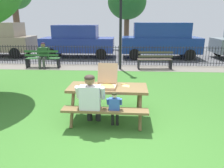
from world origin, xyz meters
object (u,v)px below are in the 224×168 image
(adult_at_table, at_px, (91,98))
(parked_car_center, at_px, (78,41))
(pizza_slice_on_table, at_px, (125,85))
(person_on_park_bench, at_px, (43,54))
(park_bench_left, at_px, (43,59))
(park_bench_center, at_px, (155,60))
(pizza_box_open, at_px, (107,82))
(picnic_table_foreground, at_px, (108,94))
(child_at_table, at_px, (114,106))
(lamp_post_walkway, at_px, (121,12))
(parked_car_right, at_px, (161,40))
(far_tree_midleft, at_px, (127,2))

(adult_at_table, distance_m, parked_car_center, 9.42)
(pizza_slice_on_table, distance_m, person_on_park_bench, 6.64)
(pizza_slice_on_table, relative_size, parked_car_center, 0.06)
(adult_at_table, height_order, park_bench_left, adult_at_table)
(pizza_slice_on_table, distance_m, park_bench_center, 5.48)
(pizza_box_open, relative_size, parked_car_center, 0.13)
(picnic_table_foreground, relative_size, child_at_table, 2.19)
(adult_at_table, xyz_separation_m, parked_car_center, (-2.26, 9.14, 0.35))
(pizza_box_open, relative_size, lamp_post_walkway, 0.14)
(child_at_table, relative_size, lamp_post_walkway, 0.20)
(person_on_park_bench, bearing_deg, park_bench_center, -0.20)
(picnic_table_foreground, xyz_separation_m, adult_at_table, (-0.31, -0.50, 0.06))
(picnic_table_foreground, distance_m, child_at_table, 0.57)
(park_bench_center, distance_m, parked_car_right, 3.37)
(adult_at_table, bearing_deg, picnic_table_foreground, 57.92)
(child_at_table, xyz_separation_m, parked_car_center, (-2.76, 9.17, 0.50))
(park_bench_center, xyz_separation_m, parked_car_right, (0.71, 3.22, 0.68))
(lamp_post_walkway, bearing_deg, parked_car_right, 55.21)
(pizza_slice_on_table, bearing_deg, pizza_box_open, -166.85)
(person_on_park_bench, relative_size, parked_car_right, 0.26)
(pizza_box_open, bearing_deg, adult_at_table, -119.15)
(park_bench_left, bearing_deg, pizza_slice_on_table, -52.90)
(park_bench_left, relative_size, far_tree_midleft, 0.32)
(picnic_table_foreground, bearing_deg, pizza_box_open, 146.49)
(park_bench_left, xyz_separation_m, park_bench_center, (5.38, 0.00, 0.00))
(parked_car_right, bearing_deg, pizza_slice_on_table, -103.74)
(pizza_slice_on_table, xyz_separation_m, park_bench_center, (1.37, 5.30, -0.36))
(park_bench_center, bearing_deg, far_tree_midleft, 99.03)
(lamp_post_walkway, xyz_separation_m, parked_car_right, (2.33, 3.36, -1.45))
(adult_at_table, height_order, far_tree_midleft, far_tree_midleft)
(park_bench_left, distance_m, person_on_park_bench, 0.24)
(park_bench_left, bearing_deg, lamp_post_walkway, -2.08)
(pizza_slice_on_table, distance_m, park_bench_left, 6.65)
(picnic_table_foreground, distance_m, adult_at_table, 0.59)
(pizza_slice_on_table, distance_m, adult_at_table, 0.95)
(adult_at_table, relative_size, lamp_post_walkway, 0.28)
(child_at_table, relative_size, person_on_park_bench, 0.70)
(parked_car_right, bearing_deg, park_bench_left, -152.10)
(parked_car_center, bearing_deg, park_bench_left, -107.74)
(person_on_park_bench, bearing_deg, picnic_table_foreground, -56.73)
(pizza_box_open, xyz_separation_m, far_tree_midleft, (0.47, 13.76, 2.73))
(pizza_slice_on_table, bearing_deg, adult_at_table, -139.44)
(lamp_post_walkway, bearing_deg, far_tree_midleft, 88.03)
(adult_at_table, bearing_deg, park_bench_center, 70.56)
(adult_at_table, height_order, child_at_table, adult_at_table)
(picnic_table_foreground, bearing_deg, park_bench_center, 71.84)
(far_tree_midleft, bearing_deg, pizza_slice_on_table, -90.18)
(park_bench_left, height_order, parked_car_center, parked_car_center)
(far_tree_midleft, bearing_deg, parked_car_center, -120.45)
(child_at_table, bearing_deg, park_bench_center, 75.04)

